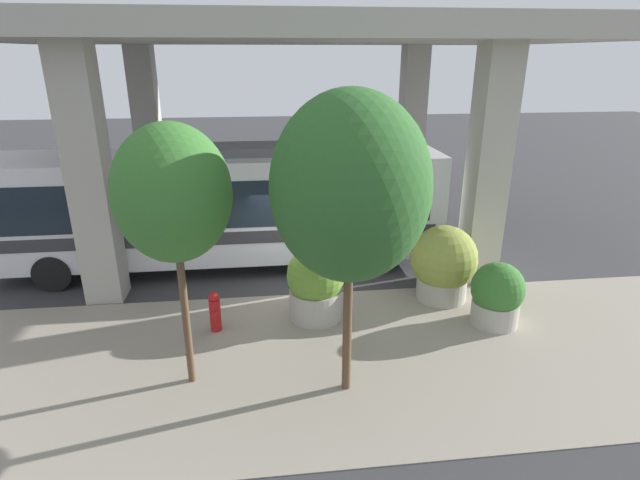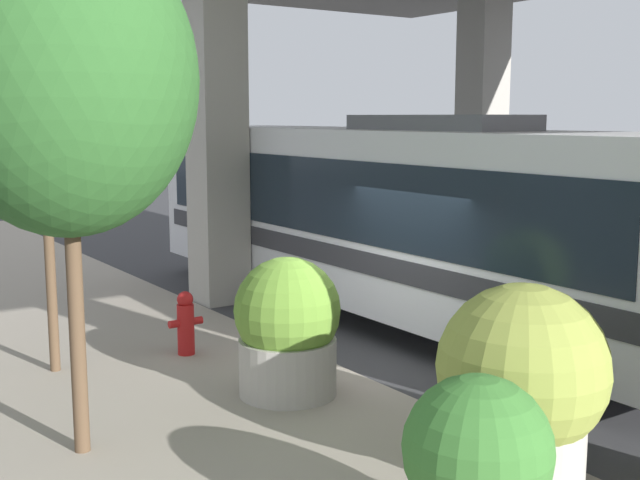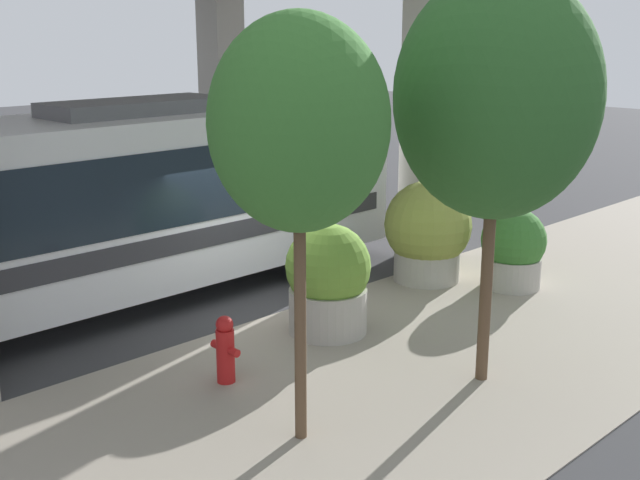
# 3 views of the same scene
# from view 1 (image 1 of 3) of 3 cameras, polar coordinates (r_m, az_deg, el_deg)

# --- Properties ---
(ground_plane) EXTENTS (80.00, 80.00, 0.00)m
(ground_plane) POSITION_cam_1_polar(r_m,az_deg,el_deg) (13.29, -2.19, -6.27)
(ground_plane) COLOR #38383A
(ground_plane) RESTS_ON ground
(sidewalk_strip) EXTENTS (6.00, 40.00, 0.02)m
(sidewalk_strip) POSITION_cam_1_polar(r_m,az_deg,el_deg) (10.70, -0.83, -13.46)
(sidewalk_strip) COLOR gray
(sidewalk_strip) RESTS_ON ground
(overpass) EXTENTS (9.40, 18.03, 6.90)m
(overpass) POSITION_cam_1_polar(r_m,az_deg,el_deg) (15.85, -3.77, 20.62)
(overpass) COLOR #ADA89E
(overpass) RESTS_ON ground
(bus) EXTENTS (2.78, 12.66, 3.59)m
(bus) POSITION_cam_1_polar(r_m,az_deg,el_deg) (14.75, -11.26, 4.24)
(bus) COLOR silver
(bus) RESTS_ON ground
(fire_hydrant) EXTENTS (0.53, 0.25, 0.99)m
(fire_hydrant) POSITION_cam_1_polar(r_m,az_deg,el_deg) (11.69, -11.91, -7.98)
(fire_hydrant) COLOR #B21919
(fire_hydrant) RESTS_ON ground
(planter_front) EXTENTS (1.68, 1.68, 1.97)m
(planter_front) POSITION_cam_1_polar(r_m,az_deg,el_deg) (13.07, 13.92, -2.64)
(planter_front) COLOR #ADA89E
(planter_front) RESTS_ON ground
(planter_middle) EXTENTS (1.37, 1.37, 1.81)m
(planter_middle) POSITION_cam_1_polar(r_m,az_deg,el_deg) (11.81, -0.48, -5.06)
(planter_middle) COLOR #ADA89E
(planter_middle) RESTS_ON ground
(planter_back) EXTENTS (1.22, 1.22, 1.54)m
(planter_back) POSITION_cam_1_polar(r_m,az_deg,el_deg) (12.30, 19.56, -5.94)
(planter_back) COLOR #ADA89E
(planter_back) RESTS_ON ground
(street_tree_near) EXTENTS (2.66, 2.66, 5.53)m
(street_tree_near) POSITION_cam_1_polar(r_m,az_deg,el_deg) (8.21, 3.48, 5.93)
(street_tree_near) COLOR brown
(street_tree_near) RESTS_ON ground
(street_tree_far) EXTENTS (2.00, 2.00, 4.98)m
(street_tree_far) POSITION_cam_1_polar(r_m,az_deg,el_deg) (8.81, -16.49, 5.03)
(street_tree_far) COLOR brown
(street_tree_far) RESTS_ON ground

